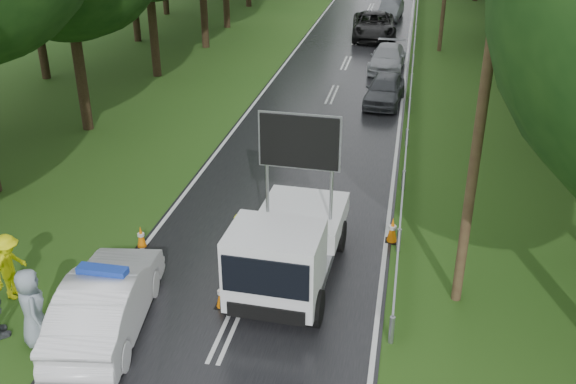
% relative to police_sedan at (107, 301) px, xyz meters
% --- Properties ---
extents(ground, '(160.00, 160.00, 0.00)m').
position_rel_police_sedan_xyz_m(ground, '(2.67, 0.74, -0.76)').
color(ground, '#234B15').
rests_on(ground, ground).
extents(road, '(7.00, 140.00, 0.02)m').
position_rel_police_sedan_xyz_m(road, '(2.67, 30.74, -0.75)').
color(road, black).
rests_on(road, ground).
extents(guardrail, '(0.12, 60.06, 0.70)m').
position_rel_police_sedan_xyz_m(guardrail, '(6.37, 30.41, -0.21)').
color(guardrail, gray).
rests_on(guardrail, ground).
extents(utility_pole_near, '(1.40, 0.24, 10.00)m').
position_rel_police_sedan_xyz_m(utility_pole_near, '(7.87, 2.74, 4.31)').
color(utility_pole_near, '#402B1D').
rests_on(utility_pole_near, ground).
extents(police_sedan, '(2.27, 4.77, 1.66)m').
position_rel_police_sedan_xyz_m(police_sedan, '(0.00, 0.00, 0.00)').
color(police_sedan, white).
rests_on(police_sedan, ground).
extents(work_truck, '(2.48, 5.23, 4.10)m').
position_rel_police_sedan_xyz_m(work_truck, '(3.65, 2.56, 0.35)').
color(work_truck, gray).
rests_on(work_truck, ground).
extents(barrier, '(2.34, 0.68, 1.00)m').
position_rel_police_sedan_xyz_m(barrier, '(3.12, 3.12, -0.01)').
color(barrier, '#FBF70D').
rests_on(barrier, ground).
extents(officer, '(0.70, 0.48, 1.85)m').
position_rel_police_sedan_xyz_m(officer, '(2.40, 2.74, 0.17)').
color(officer, '#E7FF0D').
rests_on(officer, ground).
extents(civilian, '(0.79, 0.61, 1.62)m').
position_rel_police_sedan_xyz_m(civilian, '(3.76, 1.24, 0.05)').
color(civilian, '#192BA7').
rests_on(civilian, ground).
extents(bystander_left, '(0.64, 1.12, 1.73)m').
position_rel_police_sedan_xyz_m(bystander_left, '(-2.89, 0.74, 0.11)').
color(bystander_left, '#EEEE0C').
rests_on(bystander_left, ground).
extents(bystander_right, '(1.03, 1.10, 1.88)m').
position_rel_police_sedan_xyz_m(bystander_right, '(-1.37, -0.76, 0.18)').
color(bystander_right, gray).
rests_on(bystander_right, ground).
extents(queue_car_first, '(1.92, 4.06, 1.34)m').
position_rel_police_sedan_xyz_m(queue_car_first, '(5.20, 17.90, -0.09)').
color(queue_car_first, '#43454C').
rests_on(queue_car_first, ground).
extents(queue_car_second, '(2.00, 4.47, 1.27)m').
position_rel_police_sedan_xyz_m(queue_car_second, '(4.99, 23.90, -0.12)').
color(queue_car_second, '#AAABB2').
rests_on(queue_car_second, ground).
extents(queue_car_third, '(3.21, 6.10, 1.64)m').
position_rel_police_sedan_xyz_m(queue_car_third, '(3.69, 31.43, 0.06)').
color(queue_car_third, black).
rests_on(queue_car_third, ground).
extents(queue_car_fourth, '(1.84, 4.26, 1.36)m').
position_rel_police_sedan_xyz_m(queue_car_fourth, '(4.47, 38.09, -0.08)').
color(queue_car_fourth, '#3C4043').
rests_on(queue_car_fourth, ground).
extents(cone_center, '(0.34, 0.34, 0.72)m').
position_rel_police_sedan_xyz_m(cone_center, '(2.29, 1.30, -0.41)').
color(cone_center, black).
rests_on(cone_center, ground).
extents(cone_far, '(0.33, 0.33, 0.71)m').
position_rel_police_sedan_xyz_m(cone_far, '(2.64, 3.24, -0.42)').
color(cone_far, black).
rests_on(cone_far, ground).
extents(cone_left_mid, '(0.32, 0.32, 0.67)m').
position_rel_police_sedan_xyz_m(cone_left_mid, '(-0.73, 3.58, -0.43)').
color(cone_left_mid, black).
rests_on(cone_left_mid, ground).
extents(cone_right, '(0.37, 0.37, 0.77)m').
position_rel_police_sedan_xyz_m(cone_right, '(6.17, 5.24, -0.38)').
color(cone_right, black).
rests_on(cone_right, ground).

